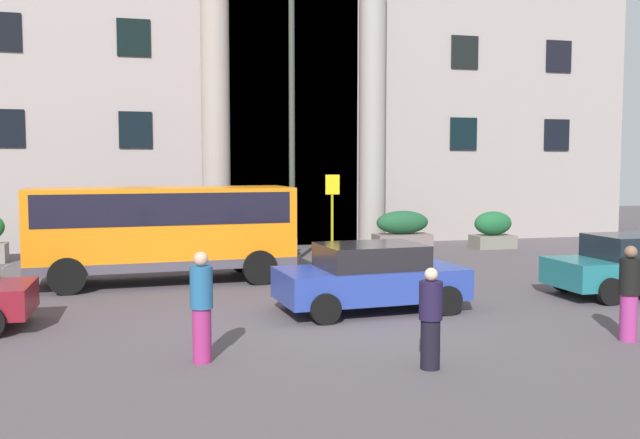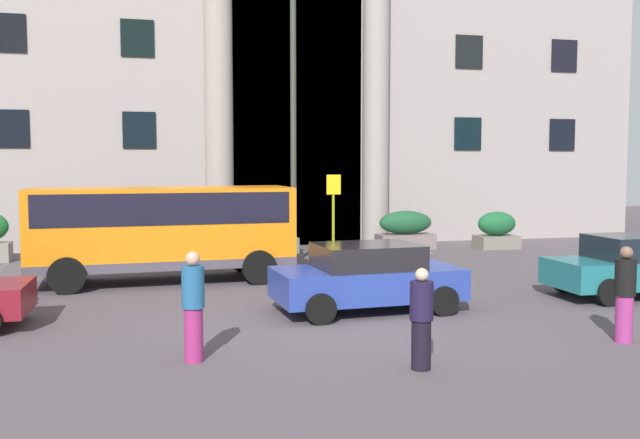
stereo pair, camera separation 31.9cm
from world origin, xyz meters
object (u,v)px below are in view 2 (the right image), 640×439
(hedge_planter_far_west, at_px, (135,238))
(parked_sedan_second, at_px, (367,277))
(pedestrian_woman_dark_dress, at_px, (193,306))
(lamppost_plaza_centre, at_px, (293,103))
(hedge_planter_west, at_px, (497,231))
(orange_minibus, at_px, (163,225))
(pedestrian_child_trailing, at_px, (625,294))
(hedge_planter_east, at_px, (269,236))
(motorcycle_far_end, at_px, (403,269))
(hedge_planter_far_east, at_px, (406,231))
(pedestrian_man_crossing, at_px, (421,319))
(bus_stop_sign, at_px, (333,210))

(hedge_planter_far_west, height_order, parked_sedan_second, parked_sedan_second)
(pedestrian_woman_dark_dress, xyz_separation_m, lamppost_plaza_centre, (3.80, 10.60, 4.16))
(hedge_planter_west, relative_size, lamppost_plaza_centre, 0.17)
(hedge_planter_far_west, relative_size, pedestrian_woman_dark_dress, 1.08)
(orange_minibus, xyz_separation_m, hedge_planter_west, (12.24, 4.68, -0.86))
(orange_minibus, relative_size, pedestrian_child_trailing, 4.04)
(lamppost_plaza_centre, bearing_deg, hedge_planter_east, 104.03)
(hedge_planter_east, bearing_deg, motorcycle_far_end, -71.55)
(parked_sedan_second, height_order, lamppost_plaza_centre, lamppost_plaza_centre)
(hedge_planter_far_east, relative_size, parked_sedan_second, 0.52)
(parked_sedan_second, distance_m, pedestrian_man_crossing, 4.33)
(hedge_planter_far_east, xyz_separation_m, pedestrian_man_crossing, (-5.22, -14.50, 0.10))
(bus_stop_sign, height_order, pedestrian_child_trailing, bus_stop_sign)
(hedge_planter_east, bearing_deg, parked_sedan_second, -86.77)
(bus_stop_sign, bearing_deg, motorcycle_far_end, -78.46)
(parked_sedan_second, distance_m, pedestrian_woman_dark_dress, 4.91)
(pedestrian_woman_dark_dress, bearing_deg, hedge_planter_far_west, -147.91)
(orange_minibus, distance_m, parked_sedan_second, 6.44)
(orange_minibus, bearing_deg, parked_sedan_second, -52.42)
(bus_stop_sign, xyz_separation_m, parked_sedan_second, (-0.97, -6.50, -1.00))
(bus_stop_sign, xyz_separation_m, motorcycle_far_end, (0.80, -3.93, -1.28))
(hedge_planter_far_east, relative_size, pedestrian_man_crossing, 1.34)
(hedge_planter_far_west, xyz_separation_m, lamppost_plaza_centre, (4.93, -2.59, 4.39))
(pedestrian_woman_dark_dress, relative_size, lamppost_plaza_centre, 0.20)
(parked_sedan_second, bearing_deg, pedestrian_woman_dark_dress, -145.30)
(motorcycle_far_end, bearing_deg, bus_stop_sign, 97.44)
(orange_minibus, height_order, hedge_planter_west, orange_minibus)
(hedge_planter_west, xyz_separation_m, pedestrian_woman_dark_dress, (-11.93, -12.58, 0.23))
(parked_sedan_second, xyz_separation_m, pedestrian_child_trailing, (3.60, -3.61, 0.12))
(hedge_planter_far_east, relative_size, pedestrian_woman_dark_dress, 1.19)
(hedge_planter_east, bearing_deg, orange_minibus, -127.99)
(parked_sedan_second, xyz_separation_m, pedestrian_man_crossing, (-0.50, -4.30, 0.05))
(hedge_planter_far_west, distance_m, lamppost_plaza_centre, 7.09)
(orange_minibus, relative_size, lamppost_plaza_centre, 0.78)
(hedge_planter_east, distance_m, motorcycle_far_end, 7.30)
(parked_sedan_second, bearing_deg, motorcycle_far_end, 51.79)
(hedge_planter_west, xyz_separation_m, parked_sedan_second, (-8.08, -9.53, 0.07))
(orange_minibus, distance_m, pedestrian_child_trailing, 11.50)
(bus_stop_sign, relative_size, parked_sedan_second, 0.70)
(pedestrian_child_trailing, distance_m, pedestrian_woman_dark_dress, 7.47)
(hedge_planter_far_east, height_order, pedestrian_man_crossing, pedestrian_man_crossing)
(hedge_planter_west, xyz_separation_m, hedge_planter_far_east, (-3.36, 0.66, 0.02))
(hedge_planter_west, relative_size, pedestrian_man_crossing, 0.98)
(orange_minibus, bearing_deg, hedge_planter_far_east, 28.02)
(orange_minibus, height_order, hedge_planter_far_west, orange_minibus)
(hedge_planter_far_east, xyz_separation_m, parked_sedan_second, (-4.72, -10.20, 0.05))
(pedestrian_woman_dark_dress, bearing_deg, parked_sedan_second, 155.50)
(orange_minibus, relative_size, bus_stop_sign, 2.44)
(orange_minibus, xyz_separation_m, pedestrian_woman_dark_dress, (0.30, -7.89, -0.63))
(hedge_planter_far_east, bearing_deg, pedestrian_child_trailing, -94.65)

